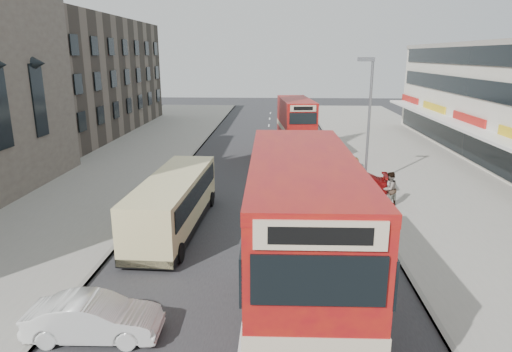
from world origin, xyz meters
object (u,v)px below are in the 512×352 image
(street_lamp, at_px, (368,114))
(pedestrian_near, at_px, (390,189))
(bus_main, at_px, (301,256))
(car_right_b, at_px, (329,161))
(coach, at_px, (174,201))
(car_left_front, at_px, (94,318))
(car_right_c, at_px, (316,142))
(car_right_a, at_px, (350,183))
(bus_second, at_px, (296,128))
(cyclist, at_px, (317,165))

(street_lamp, height_order, pedestrian_near, street_lamp)
(bus_main, distance_m, car_right_b, 21.54)
(street_lamp, relative_size, coach, 0.87)
(car_left_front, bearing_deg, coach, -4.70)
(car_right_c, bearing_deg, street_lamp, 15.59)
(street_lamp, relative_size, pedestrian_near, 4.13)
(car_right_a, bearing_deg, pedestrian_near, 36.70)
(car_left_front, bearing_deg, bus_second, -17.22)
(street_lamp, relative_size, car_left_front, 2.04)
(street_lamp, bearing_deg, cyclist, 129.75)
(cyclist, bearing_deg, coach, -128.93)
(car_right_a, relative_size, car_right_b, 1.05)
(street_lamp, bearing_deg, car_left_front, -124.37)
(cyclist, bearing_deg, bus_main, -98.74)
(pedestrian_near, height_order, cyclist, cyclist)
(street_lamp, distance_m, bus_main, 16.97)
(car_left_front, relative_size, car_right_a, 0.88)
(street_lamp, height_order, car_right_a, street_lamp)
(bus_second, height_order, car_right_a, bus_second)
(car_right_c, bearing_deg, cyclist, 2.00)
(coach, bearing_deg, pedestrian_near, 20.04)
(street_lamp, xyz_separation_m, car_right_b, (-1.63, 5.02, -4.19))
(bus_second, relative_size, car_left_front, 2.15)
(street_lamp, bearing_deg, car_right_c, 99.42)
(coach, xyz_separation_m, car_left_front, (-0.48, -8.70, -0.79))
(street_lamp, height_order, cyclist, street_lamp)
(car_right_c, xyz_separation_m, cyclist, (-0.65, -8.92, 0.03))
(car_right_c, height_order, cyclist, cyclist)
(car_left_front, distance_m, car_right_c, 29.51)
(car_right_a, bearing_deg, bus_second, -158.53)
(car_left_front, distance_m, car_right_a, 17.99)
(street_lamp, bearing_deg, car_right_a, -135.64)
(street_lamp, height_order, bus_second, street_lamp)
(coach, height_order, car_right_c, coach)
(bus_second, bearing_deg, street_lamp, 109.08)
(street_lamp, distance_m, coach, 13.19)
(street_lamp, relative_size, bus_main, 0.81)
(bus_main, xyz_separation_m, car_right_a, (3.82, 15.15, -2.23))
(car_left_front, bearing_deg, car_right_b, -25.42)
(car_right_b, relative_size, pedestrian_near, 2.19)
(car_left_front, bearing_deg, pedestrian_near, -44.94)
(car_right_a, bearing_deg, car_left_front, -29.13)
(bus_second, bearing_deg, car_right_b, 117.16)
(car_right_b, bearing_deg, car_left_front, -16.82)
(coach, bearing_deg, street_lamp, 37.05)
(bus_main, relative_size, car_right_b, 2.32)
(street_lamp, xyz_separation_m, car_left_front, (-10.94, -16.00, -4.13))
(coach, height_order, cyclist, coach)
(bus_second, xyz_separation_m, car_right_a, (2.99, -9.70, -1.80))
(street_lamp, height_order, bus_main, street_lamp)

